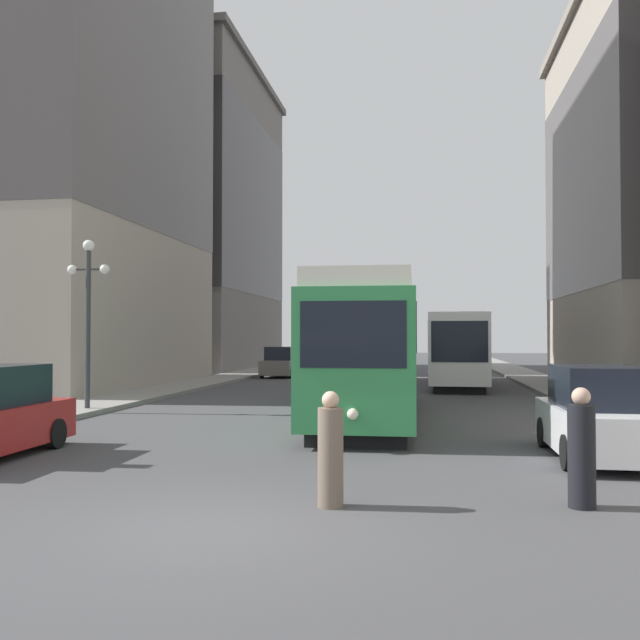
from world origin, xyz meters
The scene contains 12 objects.
ground_plane centered at (0.00, 0.00, 0.00)m, with size 200.00×200.00×0.00m, color #424244.
sidewalk_left centered at (-8.62, 40.00, 0.07)m, with size 2.61×120.00×0.15m, color gray.
sidewalk_right centered at (8.62, 40.00, 0.07)m, with size 2.61×120.00×0.15m, color gray.
streetcar centered at (1.06, 12.13, 2.10)m, with size 2.82×12.66×3.89m.
transit_bus centered at (4.22, 26.83, 1.95)m, with size 2.94×12.63×3.45m.
parked_car_left_near centered at (-6.01, 32.40, 0.84)m, with size 2.00×4.47×1.82m.
parked_car_right_far centered at (6.01, 5.89, 0.84)m, with size 1.91×4.29×1.82m.
pedestrian_crossing_near centered at (1.32, 1.35, 0.76)m, with size 0.36×0.36×1.62m.
pedestrian_crossing_far centered at (4.80, 1.83, 0.78)m, with size 0.38×0.38×1.68m.
lamp_post_left_near centered at (-7.91, 12.08, 3.66)m, with size 1.41×0.36×5.32m.
building_left_corner centered at (-15.15, 42.20, 11.72)m, with size 11.05×18.88×22.76m.
building_left_midblock centered at (-16.96, 22.93, 15.52)m, with size 14.66×17.07×30.10m.
Camera 1 is at (2.64, -8.25, 2.38)m, focal length 38.56 mm.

